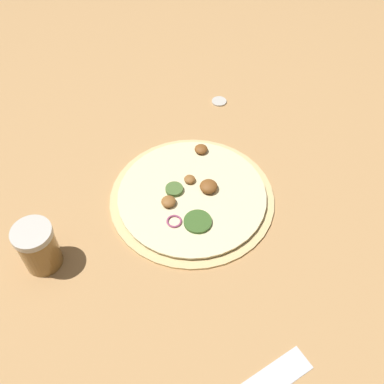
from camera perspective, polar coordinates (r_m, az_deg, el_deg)
The scene contains 4 objects.
ground_plane at distance 0.85m, azimuth -0.00°, elevation -0.79°, with size 3.00×3.00×0.00m, color tan.
pizza at distance 0.85m, azimuth 0.01°, elevation -0.51°, with size 0.31×0.31×0.03m.
spice_jar at distance 0.78m, azimuth -18.97°, elevation -6.61°, with size 0.07×0.07×0.09m.
loose_cap at distance 1.05m, azimuth 3.47°, elevation 11.49°, with size 0.03×0.03×0.01m.
Camera 1 is at (-0.19, -0.50, 0.67)m, focal length 42.00 mm.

